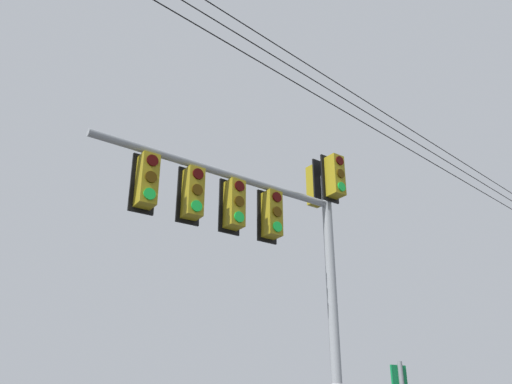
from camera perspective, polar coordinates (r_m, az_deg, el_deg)
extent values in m
cylinder|color=gray|center=(10.58, 8.37, -15.00)|extent=(0.20, 0.20, 6.71)
cylinder|color=gray|center=(9.81, -3.41, 1.98)|extent=(2.79, 4.47, 0.14)
cube|color=olive|center=(11.31, 8.47, 1.68)|extent=(0.41, 0.41, 0.90)
cube|color=black|center=(11.42, 7.88, 1.39)|extent=(0.26, 0.40, 1.04)
cylinder|color=#360503|center=(11.34, 8.97, 3.34)|extent=(0.13, 0.19, 0.20)
cylinder|color=#3C2703|center=(11.21, 9.06, 1.97)|extent=(0.13, 0.19, 0.20)
cylinder|color=green|center=(11.08, 9.16, 0.57)|extent=(0.13, 0.19, 0.20)
cube|color=olive|center=(11.70, 6.43, 0.68)|extent=(0.41, 0.41, 0.90)
cube|color=black|center=(11.59, 7.00, 0.96)|extent=(0.26, 0.40, 1.04)
cylinder|color=#360503|center=(11.93, 5.83, 1.73)|extent=(0.13, 0.19, 0.20)
cylinder|color=#3C2703|center=(11.81, 5.89, 0.42)|extent=(0.13, 0.19, 0.20)
cylinder|color=green|center=(11.69, 5.95, -0.93)|extent=(0.13, 0.19, 0.20)
cube|color=olive|center=(10.18, 1.72, -2.40)|extent=(0.41, 0.41, 0.90)
cube|color=black|center=(10.31, 1.15, -2.68)|extent=(0.27, 0.39, 1.04)
cylinder|color=#360503|center=(10.17, 2.26, -0.55)|extent=(0.13, 0.19, 0.20)
cylinder|color=#3C2703|center=(10.06, 2.29, -2.12)|extent=(0.13, 0.19, 0.20)
cylinder|color=green|center=(9.95, 2.32, -3.73)|extent=(0.13, 0.19, 0.20)
cube|color=olive|center=(9.71, -2.33, -1.30)|extent=(0.41, 0.41, 0.90)
cube|color=black|center=(9.84, -2.88, -1.60)|extent=(0.27, 0.39, 1.04)
cylinder|color=#360503|center=(9.70, -1.76, 0.64)|extent=(0.13, 0.19, 0.20)
cylinder|color=#3C2703|center=(9.58, -1.78, -1.00)|extent=(0.13, 0.19, 0.20)
cylinder|color=green|center=(9.47, -1.80, -2.68)|extent=(0.13, 0.19, 0.20)
cube|color=olive|center=(9.29, -6.77, -0.09)|extent=(0.42, 0.42, 0.90)
cube|color=black|center=(9.43, -7.24, -0.43)|extent=(0.28, 0.39, 1.04)
cylinder|color=#360503|center=(9.28, -6.21, 1.95)|extent=(0.14, 0.18, 0.20)
cylinder|color=#3C2703|center=(9.15, -6.29, 0.25)|extent=(0.14, 0.18, 0.20)
cylinder|color=green|center=(9.04, -6.37, -1.49)|extent=(0.14, 0.18, 0.20)
cube|color=olive|center=(8.93, -11.59, 1.22)|extent=(0.42, 0.42, 0.90)
cube|color=black|center=(9.08, -12.00, 0.85)|extent=(0.28, 0.39, 1.04)
cylinder|color=#360503|center=(8.92, -11.02, 3.34)|extent=(0.14, 0.18, 0.20)
cylinder|color=#3C2703|center=(8.79, -11.17, 1.60)|extent=(0.14, 0.18, 0.20)
cylinder|color=green|center=(8.67, -11.32, -0.20)|extent=(0.14, 0.18, 0.20)
cube|color=#0C7238|center=(8.35, 15.09, -18.83)|extent=(0.20, 0.25, 0.40)
cube|color=white|center=(8.36, 15.01, -18.84)|extent=(0.14, 0.19, 0.34)
cylinder|color=black|center=(13.20, 9.65, 8.39)|extent=(8.67, 19.60, 0.37)
cylinder|color=black|center=(13.40, 9.55, 9.73)|extent=(8.67, 19.60, 0.37)
cylinder|color=black|center=(13.59, 9.45, 10.96)|extent=(8.67, 19.60, 0.37)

